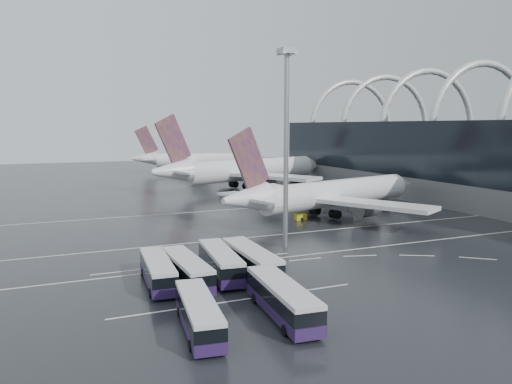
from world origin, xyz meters
name	(u,v)px	position (x,y,z in m)	size (l,w,h in m)	color
ground	(344,247)	(0.00, 0.00, 0.00)	(420.00, 420.00, 0.00)	black
lane_marking_near	(352,250)	(0.00, -2.00, 0.01)	(120.00, 0.25, 0.01)	silver
lane_marking_mid	(307,232)	(0.00, 12.00, 0.01)	(120.00, 0.25, 0.01)	silver
lane_marking_far	(248,208)	(0.00, 40.00, 0.01)	(120.00, 0.25, 0.01)	silver
bus_bay_line_south	(238,300)	(-24.00, -16.00, 0.01)	(28.00, 0.25, 0.01)	silver
bus_bay_line_north	(197,263)	(-24.00, 0.00, 0.01)	(28.00, 0.25, 0.01)	silver
airliner_main	(328,195)	(11.25, 23.42, 4.68)	(54.37, 47.03, 18.68)	white
airliner_gate_b	(243,171)	(12.12, 73.27, 5.50)	(62.30, 55.26, 22.00)	white
airliner_gate_c	(197,161)	(14.78, 131.50, 4.75)	(52.94, 48.06, 18.99)	white
bus_row_near_a	(158,271)	(-30.89, -7.21, 1.71)	(3.80, 12.82, 3.11)	#271543
bus_row_near_b	(186,270)	(-27.66, -8.27, 1.77)	(3.35, 13.14, 3.22)	#271543
bus_row_near_c	(220,262)	(-22.87, -6.80, 1.82)	(4.44, 13.70, 3.31)	#271543
bus_row_near_d	(251,260)	(-19.16, -7.96, 1.90)	(3.60, 14.08, 3.45)	#271543
bus_row_far_a	(199,313)	(-30.30, -22.16, 1.68)	(4.35, 12.64, 3.05)	#271543
bus_row_far_c	(282,299)	(-21.67, -22.06, 1.85)	(4.22, 13.88, 3.37)	#271543
floodlight_mast	(286,125)	(-8.70, 3.30, 19.00)	(2.32, 2.32, 30.20)	gray
gse_cart_belly_b	(357,209)	(20.12, 26.05, 0.69)	(2.53, 1.49, 1.38)	slate
gse_cart_belly_c	(300,217)	(4.38, 22.70, 0.64)	(2.33, 1.38, 1.27)	gold
gse_cart_belly_e	(320,203)	(17.26, 36.91, 0.56)	(2.04, 1.21, 1.11)	gold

